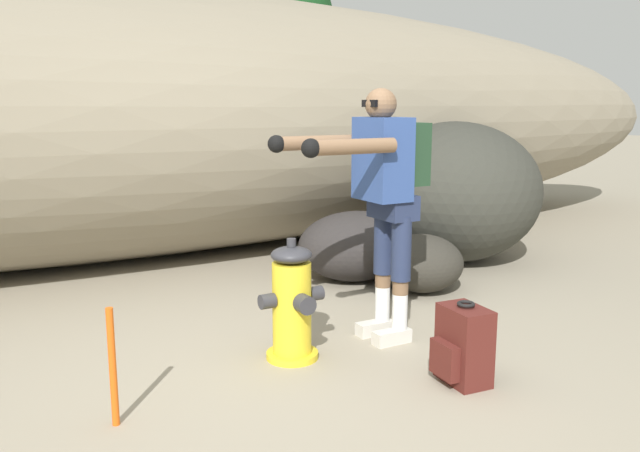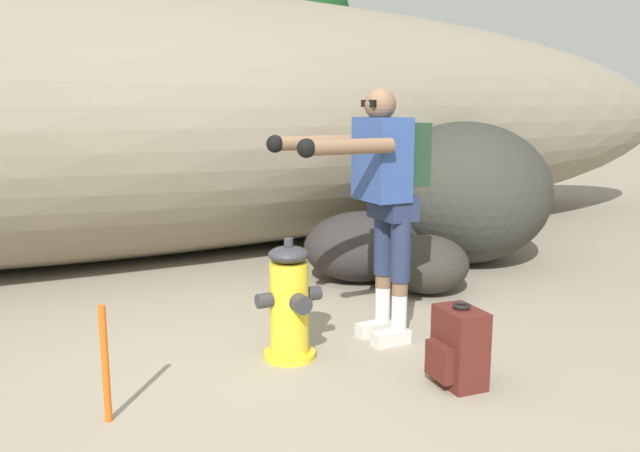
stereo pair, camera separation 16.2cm
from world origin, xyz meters
name	(u,v)px [view 2 (the right image)]	position (x,y,z in m)	size (l,w,h in m)	color
ground_plane	(298,384)	(0.00, 0.00, -0.02)	(56.00, 56.00, 0.04)	gray
dirt_embankment	(140,124)	(0.00, 3.68, 1.35)	(15.76, 3.20, 2.70)	gray
fire_hydrant	(289,304)	(0.10, 0.33, 0.35)	(0.42, 0.37, 0.76)	yellow
utility_worker	(383,184)	(0.77, 0.33, 1.05)	(0.98, 0.55, 1.65)	beige
spare_backpack	(459,348)	(0.77, -0.46, 0.22)	(0.31, 0.32, 0.47)	#511E19
boulder_large	(463,192)	(2.70, 1.83, 0.69)	(1.66, 1.70, 1.38)	#33332C
boulder_mid	(362,246)	(1.45, 1.67, 0.31)	(1.05, 0.83, 0.62)	#2A2727
boulder_small	(426,264)	(1.72, 1.10, 0.24)	(0.71, 0.70, 0.48)	#302D27
pine_tree_right	(175,10)	(2.29, 10.36, 3.41)	(2.69, 2.69, 6.07)	#47331E
survey_stake	(105,364)	(-1.04, 0.01, 0.30)	(0.04, 0.04, 0.60)	#E55914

